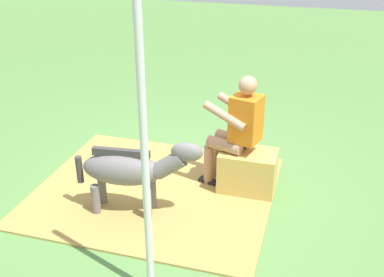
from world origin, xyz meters
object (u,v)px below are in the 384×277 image
Objects in this scene: hay_bale at (248,171)px; tent_pole_left at (145,157)px; person_seated at (236,127)px; pony_standing at (131,170)px.

tent_pole_left is at bearing 74.87° from hay_bale.
person_seated is 1.95m from tent_pole_left.
hay_bale is 2.15m from tent_pole_left.
hay_bale is 1.37m from pony_standing.
person_seated is at bearing -100.11° from tent_pole_left.
hay_bale is at bearing -144.52° from pony_standing.
tent_pole_left reaches higher than hay_bale.
tent_pole_left reaches higher than person_seated.
pony_standing is (0.93, 0.81, -0.24)m from person_seated.
tent_pole_left is at bearing 119.94° from pony_standing.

